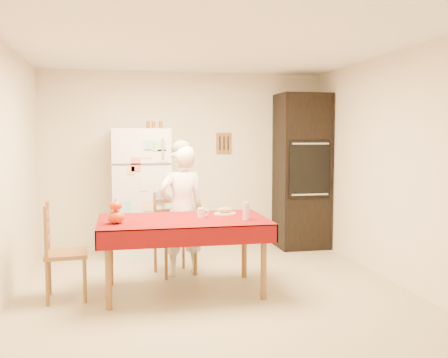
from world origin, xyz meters
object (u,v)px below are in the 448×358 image
object	(u,v)px
oven_cabinet	(302,171)
bread_plate	(225,214)
chair_left	(59,248)
coffee_mug	(201,213)
dining_table	(183,225)
pumpkin_lower	(116,217)
refrigerator	(141,192)
seated_woman	(182,211)
chair_far	(173,230)
wine_glass	(246,211)

from	to	relation	value
oven_cabinet	bread_plate	bearing A→B (deg)	-132.69
chair_left	coffee_mug	xyz separation A→B (m)	(1.41, 0.02, 0.30)
dining_table	pumpkin_lower	size ratio (longest dim) A/B	10.12
refrigerator	coffee_mug	world-z (taller)	refrigerator
bread_plate	refrigerator	bearing A→B (deg)	118.36
oven_cabinet	seated_woman	xyz separation A→B (m)	(-1.87, -1.11, -0.35)
chair_left	dining_table	bearing A→B (deg)	-95.49
refrigerator	bread_plate	distance (m)	1.74
dining_table	coffee_mug	distance (m)	0.23
chair_far	chair_left	distance (m)	1.40
refrigerator	chair_left	bearing A→B (deg)	-117.08
chair_far	bread_plate	bearing A→B (deg)	-65.19
chair_far	coffee_mug	world-z (taller)	chair_far
oven_cabinet	chair_far	distance (m)	2.28
oven_cabinet	seated_woman	size ratio (longest dim) A/B	1.47
dining_table	oven_cabinet	bearing A→B (deg)	42.37
oven_cabinet	coffee_mug	bearing A→B (deg)	-135.21
refrigerator	oven_cabinet	xyz separation A→B (m)	(2.28, 0.05, 0.25)
pumpkin_lower	oven_cabinet	bearing A→B (deg)	36.25
bread_plate	dining_table	bearing A→B (deg)	-158.92
coffee_mug	seated_woman	bearing A→B (deg)	101.64
chair_left	coffee_mug	world-z (taller)	chair_left
dining_table	pumpkin_lower	bearing A→B (deg)	-167.75
coffee_mug	pumpkin_lower	xyz separation A→B (m)	(-0.86, -0.18, 0.01)
refrigerator	chair_left	xyz separation A→B (m)	(-0.87, -1.70, -0.34)
chair_far	coffee_mug	distance (m)	0.81
chair_left	wine_glass	bearing A→B (deg)	-100.69
refrigerator	pumpkin_lower	size ratio (longest dim) A/B	10.12
seated_woman	refrigerator	bearing A→B (deg)	-80.93
chair_far	bread_plate	size ratio (longest dim) A/B	3.96
chair_left	bread_plate	size ratio (longest dim) A/B	3.96
coffee_mug	pumpkin_lower	world-z (taller)	pumpkin_lower
pumpkin_lower	seated_woman	bearing A→B (deg)	47.39
seated_woman	bread_plate	world-z (taller)	seated_woman
coffee_mug	bread_plate	size ratio (longest dim) A/B	0.42
refrigerator	bread_plate	size ratio (longest dim) A/B	7.08
chair_far	bread_plate	distance (m)	0.81
seated_woman	coffee_mug	size ratio (longest dim) A/B	14.96
wine_glass	bread_plate	xyz separation A→B (m)	(-0.14, 0.36, -0.08)
chair_far	chair_left	world-z (taller)	same
refrigerator	seated_woman	bearing A→B (deg)	-68.77
dining_table	bread_plate	xyz separation A→B (m)	(0.48, 0.18, 0.08)
chair_left	seated_woman	world-z (taller)	seated_woman
oven_cabinet	pumpkin_lower	world-z (taller)	oven_cabinet
dining_table	wine_glass	xyz separation A→B (m)	(0.62, -0.18, 0.16)
pumpkin_lower	coffee_mug	bearing A→B (deg)	11.71
oven_cabinet	bread_plate	distance (m)	2.17
refrigerator	chair_far	bearing A→B (deg)	-71.57
dining_table	chair_far	bearing A→B (deg)	92.34
dining_table	bread_plate	bearing A→B (deg)	21.08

